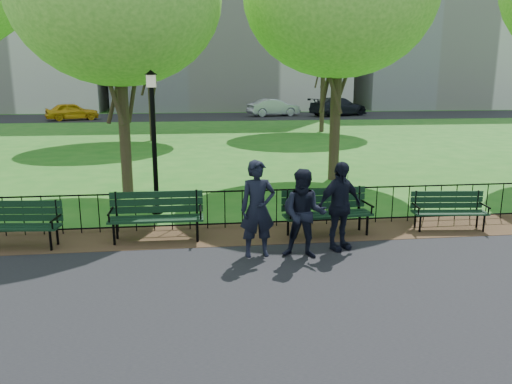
{
  "coord_description": "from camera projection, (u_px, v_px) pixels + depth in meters",
  "views": [
    {
      "loc": [
        -2.05,
        -9.02,
        3.42
      ],
      "look_at": [
        -0.74,
        1.5,
        0.96
      ],
      "focal_mm": 35.0,
      "sensor_mm": 36.0,
      "label": 1
    }
  ],
  "objects": [
    {
      "name": "iron_fence",
      "position": [
        285.0,
        206.0,
        11.56
      ],
      "size": [
        24.06,
        0.06,
        1.0
      ],
      "color": "black",
      "rests_on": "ground"
    },
    {
      "name": "ground",
      "position": [
        303.0,
        256.0,
        9.73
      ],
      "size": [
        120.0,
        120.0,
        0.0
      ],
      "primitive_type": "plane",
      "color": "#21661A"
    },
    {
      "name": "sedan_silver",
      "position": [
        274.0,
        107.0,
        43.88
      ],
      "size": [
        4.82,
        2.68,
        1.51
      ],
      "primitive_type": "imported",
      "rotation": [
        0.0,
        0.0,
        1.82
      ],
      "color": "#9FA2A7",
      "rests_on": "far_street"
    },
    {
      "name": "asphalt_path",
      "position": [
        360.0,
        347.0,
        6.45
      ],
      "size": [
        60.0,
        9.2,
        0.01
      ],
      "primitive_type": "cube",
      "color": "black",
      "rests_on": "ground"
    },
    {
      "name": "park_bench_right_a",
      "position": [
        449.0,
        206.0,
        11.34
      ],
      "size": [
        1.7,
        0.68,
        0.94
      ],
      "rotation": [
        0.0,
        0.0,
        -0.1
      ],
      "color": "black",
      "rests_on": "ground"
    },
    {
      "name": "tree_far_c",
      "position": [
        148.0,
        17.0,
        25.88
      ],
      "size": [
        6.68,
        6.68,
        9.3
      ],
      "color": "#2D2116",
      "rests_on": "ground"
    },
    {
      "name": "far_street",
      "position": [
        217.0,
        117.0,
        43.57
      ],
      "size": [
        70.0,
        9.0,
        0.01
      ],
      "primitive_type": "cube",
      "color": "black",
      "rests_on": "ground"
    },
    {
      "name": "park_bench_main",
      "position": [
        313.0,
        207.0,
        10.74
      ],
      "size": [
        2.01,
        0.81,
        1.1
      ],
      "rotation": [
        0.0,
        0.0,
        0.11
      ],
      "color": "black",
      "rests_on": "ground"
    },
    {
      "name": "dirt_strip",
      "position": [
        289.0,
        232.0,
        11.18
      ],
      "size": [
        60.0,
        1.6,
        0.01
      ],
      "primitive_type": "cube",
      "color": "#3E2F19",
      "rests_on": "ground"
    },
    {
      "name": "taxi",
      "position": [
        72.0,
        111.0,
        39.82
      ],
      "size": [
        4.37,
        2.97,
        1.38
      ],
      "primitive_type": "imported",
      "rotation": [
        0.0,
        0.0,
        1.93
      ],
      "color": "gold",
      "rests_on": "far_street"
    },
    {
      "name": "lamppost",
      "position": [
        154.0,
        137.0,
        12.36
      ],
      "size": [
        0.32,
        0.32,
        3.58
      ],
      "color": "black",
      "rests_on": "ground"
    },
    {
      "name": "person_right",
      "position": [
        339.0,
        206.0,
        9.92
      ],
      "size": [
        1.13,
        0.82,
        1.79
      ],
      "primitive_type": "imported",
      "rotation": [
        0.0,
        0.0,
        0.42
      ],
      "color": "black",
      "rests_on": "asphalt_path"
    },
    {
      "name": "person_left",
      "position": [
        258.0,
        209.0,
        9.53
      ],
      "size": [
        0.72,
        0.5,
        1.88
      ],
      "primitive_type": "imported",
      "rotation": [
        0.0,
        0.0,
        0.08
      ],
      "color": "black",
      "rests_on": "asphalt_path"
    },
    {
      "name": "park_bench_left_a",
      "position": [
        156.0,
        211.0,
        10.59
      ],
      "size": [
        1.98,
        0.63,
        1.12
      ],
      "rotation": [
        0.0,
        0.0,
        -0.01
      ],
      "color": "black",
      "rests_on": "ground"
    },
    {
      "name": "person_mid",
      "position": [
        305.0,
        214.0,
        9.46
      ],
      "size": [
        0.93,
        0.66,
        1.73
      ],
      "primitive_type": "imported",
      "rotation": [
        0.0,
        0.0,
        -0.29
      ],
      "color": "black",
      "rests_on": "asphalt_path"
    },
    {
      "name": "park_bench_left_b",
      "position": [
        16.0,
        219.0,
        10.14
      ],
      "size": [
        1.85,
        0.74,
        1.03
      ],
      "rotation": [
        0.0,
        0.0,
        -0.1
      ],
      "color": "black",
      "rests_on": "ground"
    },
    {
      "name": "tree_far_e",
      "position": [
        325.0,
        11.0,
        30.12
      ],
      "size": [
        7.5,
        7.5,
        10.46
      ],
      "color": "#2D2116",
      "rests_on": "ground"
    },
    {
      "name": "sedan_dark",
      "position": [
        338.0,
        107.0,
        44.34
      ],
      "size": [
        5.99,
        4.36,
        1.61
      ],
      "primitive_type": "imported",
      "rotation": [
        0.0,
        0.0,
        2.0
      ],
      "color": "black",
      "rests_on": "far_street"
    }
  ]
}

